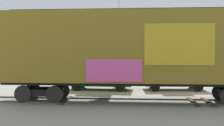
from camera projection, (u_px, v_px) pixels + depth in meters
The scene contains 7 objects.
ground_plane at pixel (125, 102), 14.68m from camera, with size 260.00×260.00×0.00m, color gray.
track at pixel (150, 101), 14.63m from camera, with size 59.98×5.28×0.08m.
freight_car at pixel (140, 48), 14.56m from camera, with size 15.09×3.99×4.98m.
flagpole at pixel (116, 15), 27.38m from camera, with size 1.20×1.28×9.77m.
hillside at pixel (117, 45), 88.74m from camera, with size 152.43×43.90×13.72m.
parked_car_green at pixel (100, 77), 19.46m from camera, with size 4.69×2.46×1.70m.
parked_car_silver at pixel (173, 79), 19.38m from camera, with size 4.30×1.99×1.51m.
Camera 1 is at (-0.49, -14.60, 2.66)m, focal length 43.84 mm.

